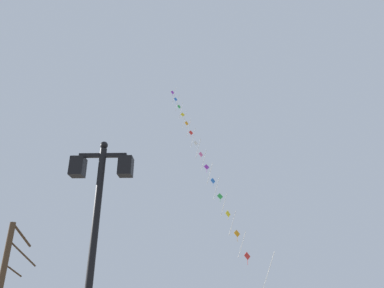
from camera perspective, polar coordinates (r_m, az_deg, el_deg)
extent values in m
cylinder|color=black|center=(7.03, -16.08, -17.73)|extent=(0.14, 0.14, 4.44)
sphere|color=black|center=(7.57, -14.19, -0.20)|extent=(0.16, 0.16, 0.16)
cube|color=black|center=(7.49, -14.36, -1.82)|extent=(0.99, 0.08, 0.08)
cube|color=black|center=(7.55, -18.17, -3.59)|extent=(0.28, 0.28, 0.40)
cube|color=beige|center=(7.55, -18.17, -3.59)|extent=(0.19, 0.19, 0.30)
cube|color=black|center=(7.28, -10.79, -3.65)|extent=(0.28, 0.28, 0.40)
cube|color=beige|center=(7.28, -10.79, -3.65)|extent=(0.19, 0.19, 0.30)
cylinder|color=silver|center=(19.15, 8.17, -15.93)|extent=(0.41, 0.83, 1.25)
cylinder|color=silver|center=(20.09, 6.61, -12.76)|extent=(0.41, 0.83, 1.25)
cylinder|color=silver|center=(21.10, 5.23, -9.87)|extent=(0.41, 0.83, 1.25)
cylinder|color=silver|center=(22.17, 4.00, -7.24)|extent=(0.41, 0.83, 1.25)
cylinder|color=silver|center=(23.29, 2.90, -4.86)|extent=(0.41, 0.83, 1.25)
cylinder|color=silver|center=(24.46, 1.91, -2.71)|extent=(0.41, 0.83, 1.25)
cylinder|color=silver|center=(25.66, 1.02, -0.75)|extent=(0.41, 0.83, 1.25)
cylinder|color=silver|center=(26.89, 0.20, 1.03)|extent=(0.41, 0.83, 1.25)
cylinder|color=silver|center=(28.16, -0.54, 2.66)|extent=(0.41, 0.83, 1.25)
cylinder|color=silver|center=(29.45, -1.22, 4.14)|extent=(0.41, 0.83, 1.25)
cylinder|color=silver|center=(30.76, -1.84, 5.50)|extent=(0.41, 0.83, 1.25)
cylinder|color=silver|center=(32.09, -2.42, 6.74)|extent=(0.41, 0.83, 1.25)
cylinder|color=silver|center=(33.44, -2.95, 7.88)|extent=(0.41, 0.83, 1.25)
cube|color=red|center=(18.71, 9.02, -17.63)|extent=(0.34, 0.20, 0.39)
cylinder|color=red|center=(18.68, 9.08, -18.54)|extent=(0.03, 0.03, 0.30)
cube|color=orange|center=(19.61, 7.36, -14.31)|extent=(0.35, 0.20, 0.39)
cylinder|color=orange|center=(19.57, 7.41, -15.14)|extent=(0.02, 0.03, 0.28)
cube|color=yellow|center=(20.59, 5.90, -11.28)|extent=(0.31, 0.26, 0.39)
cylinder|color=yellow|center=(20.54, 5.93, -11.96)|extent=(0.03, 0.04, 0.20)
cube|color=green|center=(21.63, 4.60, -8.52)|extent=(0.38, 0.12, 0.39)
cylinder|color=green|center=(21.57, 4.62, -9.18)|extent=(0.03, 0.04, 0.21)
cube|color=blue|center=(22.73, 3.44, -6.03)|extent=(0.32, 0.24, 0.39)
cylinder|color=blue|center=(22.65, 3.46, -6.67)|extent=(0.03, 0.03, 0.23)
cube|color=purple|center=(23.87, 2.40, -3.76)|extent=(0.38, 0.10, 0.39)
cylinder|color=purple|center=(23.78, 2.41, -4.39)|extent=(0.02, 0.04, 0.25)
cube|color=pink|center=(25.05, 1.46, -1.70)|extent=(0.32, 0.24, 0.39)
cylinder|color=pink|center=(24.96, 1.46, -2.28)|extent=(0.03, 0.03, 0.24)
cube|color=white|center=(26.27, 0.60, 0.16)|extent=(0.34, 0.21, 0.39)
cylinder|color=white|center=(26.17, 0.60, -0.38)|extent=(0.03, 0.03, 0.24)
cube|color=red|center=(27.52, -0.17, 1.86)|extent=(0.36, 0.18, 0.39)
cylinder|color=red|center=(27.42, -0.18, 1.40)|extent=(0.03, 0.03, 0.19)
cube|color=orange|center=(28.80, -0.88, 3.42)|extent=(0.31, 0.26, 0.39)
cylinder|color=orange|center=(28.69, -0.89, 2.97)|extent=(0.03, 0.03, 0.19)
cube|color=yellow|center=(30.10, -1.54, 4.83)|extent=(0.38, 0.10, 0.39)
cylinder|color=yellow|center=(29.97, -1.54, 4.36)|extent=(0.02, 0.04, 0.26)
cube|color=green|center=(31.42, -2.13, 6.13)|extent=(0.31, 0.25, 0.39)
cylinder|color=green|center=(31.30, -2.14, 5.74)|extent=(0.03, 0.04, 0.19)
cube|color=blue|center=(32.76, -2.69, 7.32)|extent=(0.33, 0.22, 0.39)
cylinder|color=blue|center=(32.61, -2.70, 6.87)|extent=(0.03, 0.03, 0.30)
cube|color=purple|center=(34.12, -3.20, 8.42)|extent=(0.34, 0.21, 0.39)
cylinder|color=purple|center=(33.98, -3.21, 8.05)|extent=(0.03, 0.04, 0.21)
cylinder|color=#4C3826|center=(14.14, -28.74, -19.16)|extent=(0.20, 0.20, 3.98)
cylinder|color=#4C3826|center=(14.76, -26.07, -13.23)|extent=(0.28, 1.26, 0.73)
cylinder|color=#4C3826|center=(14.29, -25.96, -15.81)|extent=(0.86, 0.70, 0.85)
cylinder|color=#4C3826|center=(14.45, -27.20, -17.91)|extent=(0.32, 0.83, 0.41)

